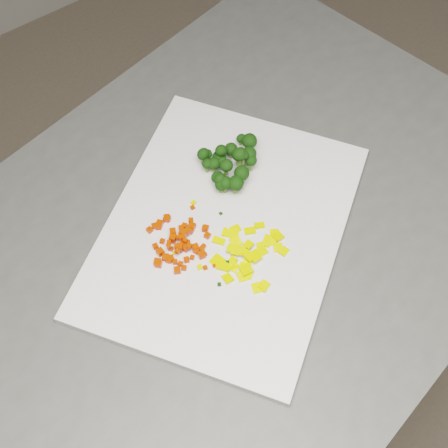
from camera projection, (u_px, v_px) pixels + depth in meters
counter_block at (224, 341)px, 1.32m from camera, size 1.14×0.90×0.90m
cutting_board at (224, 229)px, 0.93m from camera, size 0.55×0.52×0.01m
carrot_pile at (178, 239)px, 0.90m from camera, size 0.10×0.10×0.03m
pepper_pile at (247, 254)px, 0.90m from camera, size 0.11×0.11×0.02m
broccoli_pile at (226, 159)px, 0.96m from camera, size 0.12×0.12×0.05m
carrot_cube_0 at (173, 238)px, 0.91m from camera, size 0.01×0.01×0.01m
carrot_cube_1 at (172, 259)px, 0.90m from camera, size 0.01×0.01×0.01m
carrot_cube_2 at (192, 226)px, 0.92m from camera, size 0.01×0.01×0.01m
carrot_cube_3 at (202, 249)px, 0.91m from camera, size 0.01×0.01×0.01m
carrot_cube_4 at (182, 233)px, 0.91m from camera, size 0.01×0.01×0.01m
carrot_cube_5 at (167, 218)px, 0.93m from camera, size 0.01×0.01×0.01m
carrot_cube_6 at (160, 224)px, 0.93m from camera, size 0.01×0.01×0.01m
carrot_cube_7 at (174, 235)px, 0.91m from camera, size 0.01×0.01×0.01m
carrot_cube_8 at (171, 258)px, 0.90m from camera, size 0.01×0.01×0.01m
carrot_cube_9 at (191, 231)px, 0.92m from camera, size 0.01×0.01×0.01m
carrot_cube_10 at (184, 233)px, 0.91m from camera, size 0.01×0.01×0.01m
carrot_cube_11 at (158, 264)px, 0.89m from camera, size 0.01×0.01×0.01m
carrot_cube_12 at (155, 246)px, 0.91m from camera, size 0.01×0.01×0.01m
carrot_cube_13 at (154, 226)px, 0.93m from camera, size 0.01×0.01×0.01m
carrot_cube_14 at (186, 248)px, 0.91m from camera, size 0.01×0.01×0.01m
carrot_cube_15 at (180, 264)px, 0.89m from camera, size 0.01×0.01×0.01m
carrot_cube_16 at (184, 244)px, 0.91m from camera, size 0.01×0.01×0.01m
carrot_cube_17 at (204, 254)px, 0.90m from camera, size 0.01×0.01×0.01m
carrot_cube_18 at (157, 262)px, 0.89m from camera, size 0.01×0.01×0.01m
carrot_cube_19 at (169, 242)px, 0.91m from camera, size 0.01×0.01×0.01m
carrot_cube_20 at (169, 260)px, 0.90m from camera, size 0.01×0.01×0.01m
carrot_cube_21 at (206, 228)px, 0.92m from camera, size 0.01×0.01×0.01m
carrot_cube_22 at (187, 260)px, 0.90m from camera, size 0.01×0.01×0.01m
carrot_cube_23 at (191, 220)px, 0.93m from camera, size 0.01×0.01×0.01m
carrot_cube_24 at (202, 255)px, 0.90m from camera, size 0.01×0.01×0.01m
carrot_cube_25 at (171, 249)px, 0.91m from camera, size 0.01×0.01×0.01m
carrot_cube_26 at (167, 218)px, 0.93m from camera, size 0.01×0.01×0.01m
carrot_cube_27 at (196, 251)px, 0.90m from camera, size 0.01×0.01×0.01m
carrot_cube_28 at (180, 237)px, 0.91m from camera, size 0.01×0.01×0.01m
carrot_cube_29 at (184, 268)px, 0.89m from camera, size 0.01×0.01×0.01m
carrot_cube_30 at (177, 251)px, 0.89m from camera, size 0.01×0.01×0.01m
carrot_cube_31 at (150, 230)px, 0.92m from camera, size 0.01×0.01×0.01m
carrot_cube_32 at (185, 241)px, 0.90m from camera, size 0.01×0.01×0.01m
carrot_cube_33 at (192, 257)px, 0.90m from camera, size 0.01×0.01×0.01m
carrot_cube_34 at (173, 232)px, 0.91m from camera, size 0.01×0.01×0.01m
carrot_cube_35 at (158, 226)px, 0.92m from camera, size 0.01×0.01×0.01m
carrot_cube_36 at (160, 252)px, 0.90m from camera, size 0.01×0.01×0.01m
carrot_cube_37 at (207, 236)px, 0.92m from camera, size 0.01×0.01×0.01m
carrot_cube_38 at (203, 246)px, 0.91m from camera, size 0.01×0.01×0.01m
carrot_cube_39 at (188, 244)px, 0.91m from camera, size 0.01×0.01×0.01m
carrot_cube_40 at (179, 247)px, 0.90m from camera, size 0.01×0.01×0.01m
carrot_cube_41 at (183, 237)px, 0.91m from camera, size 0.01×0.01×0.01m
carrot_cube_42 at (162, 241)px, 0.91m from camera, size 0.01×0.01×0.01m
carrot_cube_43 at (175, 262)px, 0.89m from camera, size 0.01×0.01×0.01m
carrot_cube_44 at (189, 246)px, 0.90m from camera, size 0.01×0.01×0.01m
carrot_cube_45 at (169, 246)px, 0.90m from camera, size 0.01×0.01×0.01m
carrot_cube_46 at (195, 247)px, 0.91m from camera, size 0.01×0.01×0.01m
carrot_cube_47 at (178, 237)px, 0.91m from camera, size 0.01×0.01×0.01m
carrot_cube_48 at (181, 228)px, 0.92m from camera, size 0.01×0.01×0.01m
carrot_cube_49 at (166, 257)px, 0.90m from camera, size 0.01×0.01×0.01m
carrot_cube_50 at (184, 226)px, 0.93m from camera, size 0.01×0.01×0.01m
carrot_cube_51 at (183, 239)px, 0.91m from camera, size 0.01×0.01×0.01m
carrot_cube_52 at (188, 231)px, 0.91m from camera, size 0.01×0.01×0.01m
carrot_cube_53 at (205, 229)px, 0.92m from camera, size 0.01×0.01×0.01m
carrot_cube_54 at (167, 259)px, 0.90m from camera, size 0.01×0.01×0.01m
carrot_cube_55 at (179, 249)px, 0.90m from camera, size 0.01×0.01×0.01m
carrot_cube_56 at (177, 246)px, 0.90m from camera, size 0.01×0.01×0.01m
carrot_cube_57 at (177, 270)px, 0.89m from camera, size 0.01×0.01×0.01m
carrot_cube_58 at (173, 240)px, 0.91m from camera, size 0.01×0.01×0.01m
pepper_chunk_0 at (262, 251)px, 0.91m from camera, size 0.02×0.01×0.01m
pepper_chunk_1 at (267, 241)px, 0.91m from camera, size 0.02×0.02×0.01m
pepper_chunk_2 at (226, 233)px, 0.92m from camera, size 0.02×0.02×0.00m
pepper_chunk_3 at (235, 229)px, 0.93m from camera, size 0.02×0.01×0.00m
pepper_chunk_4 at (245, 268)px, 0.89m from camera, size 0.02×0.02×0.01m
pepper_chunk_5 at (248, 259)px, 0.90m from camera, size 0.02×0.02×0.01m
pepper_chunk_6 at (272, 243)px, 0.91m from camera, size 0.02×0.01×0.01m
pepper_chunk_7 at (246, 269)px, 0.89m from camera, size 0.02×0.02×0.01m
pepper_chunk_8 at (255, 256)px, 0.90m from camera, size 0.02×0.02×0.01m
pepper_chunk_9 at (278, 236)px, 0.92m from camera, size 0.02×0.02×0.01m
pepper_chunk_10 at (242, 276)px, 0.89m from camera, size 0.02×0.02×0.01m
pepper_chunk_11 at (237, 250)px, 0.90m from camera, size 0.02×0.02×0.01m
pepper_chunk_12 at (228, 278)px, 0.88m from camera, size 0.01×0.02×0.01m
pepper_chunk_13 at (232, 249)px, 0.90m from camera, size 0.02×0.02×0.01m
pepper_chunk_14 at (234, 267)px, 0.89m from camera, size 0.02×0.02×0.01m
pepper_chunk_15 at (264, 286)px, 0.88m from camera, size 0.02×0.02×0.01m
pepper_chunk_16 at (217, 261)px, 0.90m from camera, size 0.02×0.02×0.01m
pepper_chunk_17 at (233, 261)px, 0.90m from camera, size 0.02×0.02×0.01m
pepper_chunk_18 at (234, 234)px, 0.92m from camera, size 0.02×0.02×0.01m
pepper_chunk_19 at (248, 256)px, 0.90m from camera, size 0.01×0.02×0.01m
pepper_chunk_20 at (232, 265)px, 0.89m from camera, size 0.02×0.02×0.01m
pepper_chunk_21 at (250, 231)px, 0.92m from camera, size 0.02×0.02×0.00m
pepper_chunk_22 at (260, 225)px, 0.93m from camera, size 0.02×0.02×0.01m
pepper_chunk_23 at (241, 251)px, 0.90m from camera, size 0.02×0.02×0.01m
pepper_chunk_24 at (278, 247)px, 0.91m from camera, size 0.02×0.02×0.01m
pepper_chunk_25 at (249, 245)px, 0.90m from camera, size 0.01×0.01×0.01m
pepper_chunk_26 at (248, 274)px, 0.89m from camera, size 0.02×0.02×0.01m
pepper_chunk_27 at (261, 246)px, 0.91m from camera, size 0.02×0.02×0.01m
pepper_chunk_28 at (219, 241)px, 0.91m from camera, size 0.02×0.02×0.01m
pepper_chunk_29 at (274, 234)px, 0.92m from camera, size 0.02×0.02×0.01m
pepper_chunk_30 at (284, 251)px, 0.91m from camera, size 0.02×0.01×0.01m
pepper_chunk_31 at (259, 287)px, 0.88m from camera, size 0.02×0.02×0.01m
pepper_chunk_32 at (223, 265)px, 0.89m from camera, size 0.02×0.02×0.01m
pepper_chunk_33 at (236, 242)px, 0.91m from camera, size 0.02×0.02×0.01m
broccoli_floret_0 at (251, 164)px, 0.97m from camera, size 0.03×0.03×0.03m
broccoli_floret_1 at (239, 157)px, 0.95m from camera, size 0.03×0.03×0.03m
broccoli_floret_2 at (231, 151)px, 0.99m from camera, size 0.03×0.03×0.03m
broccoli_floret_3 at (249, 144)px, 0.99m from camera, size 0.03×0.03×0.04m
broccoli_floret_4 at (225, 186)px, 0.95m from camera, size 0.03×0.03×0.03m
broccoli_floret_5 at (241, 140)px, 1.00m from camera, size 0.02×0.02×0.02m
broccoli_floret_6 at (222, 164)px, 0.97m from camera, size 0.02×0.02×0.03m
broccoli_floret_7 at (207, 166)px, 0.97m from camera, size 0.02×0.02×0.03m
broccoli_floret_8 at (248, 157)px, 0.97m from camera, size 0.03×0.03×0.04m
broccoli_floret_9 at (226, 168)px, 0.95m from camera, size 0.03×0.03×0.03m
broccoli_floret_10 at (241, 177)px, 0.95m from camera, size 0.03×0.03×0.04m
broccoli_floret_11 at (203, 157)px, 0.98m from camera, size 0.03×0.03×0.03m
broccoli_floret_12 at (219, 159)px, 0.98m from camera, size 0.03×0.03×0.03m
broccoli_floret_13 at (221, 153)px, 0.97m from camera, size 0.03×0.03×0.03m
broccoli_floret_14 at (243, 158)px, 0.96m from camera, size 0.02×0.02×0.03m
broccoli_floret_15 at (221, 187)px, 0.95m from camera, size 0.03×0.03×0.03m
broccoli_floret_16 at (235, 186)px, 0.95m from camera, size 0.03×0.03×0.03m
broccoli_floret_17 at (214, 166)px, 0.97m from camera, size 0.03×0.03×0.03m
broccoli_floret_18 at (207, 156)px, 0.98m from camera, size 0.02×0.02×0.02m
broccoli_floret_19 at (217, 180)px, 0.96m from camera, size 0.03×0.03×0.03m
broccoli_floret_20 at (220, 182)px, 0.95m from camera, size 0.02×0.02×0.03m
stray_bit_0 at (200, 267)px, 0.89m from camera, size 0.01×0.01×0.00m
stray_bit_1 at (197, 247)px, 0.91m from camera, size 0.01×0.01×0.00m
stray_bit_2 at (214, 266)px, 0.89m from camera, size 0.01×0.01×0.00m
stray_bit_3 at (225, 229)px, 0.92m from camera, size 0.01×0.01×0.00m
stray_bit_4 at (221, 214)px, 0.94m from camera, size 0.00×0.00×0.00m
stray_bit_5 at (192, 208)px, 0.94m from camera, size 0.01×0.01×0.00m
stray_bit_6 at (228, 262)px, 0.90m from camera, size 0.01×0.01×0.00m
stray_bit_7 at (219, 284)px, 0.88m from camera, size 0.01×0.01×0.00m
stray_bit_8 at (194, 203)px, 0.95m from camera, size 0.01×0.01×0.00m
stray_bit_9 at (205, 268)px, 0.89m from camera, size 0.01×0.01×0.00m
stray_bit_10 at (174, 253)px, 0.90m from camera, size 0.01×0.01×0.00m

